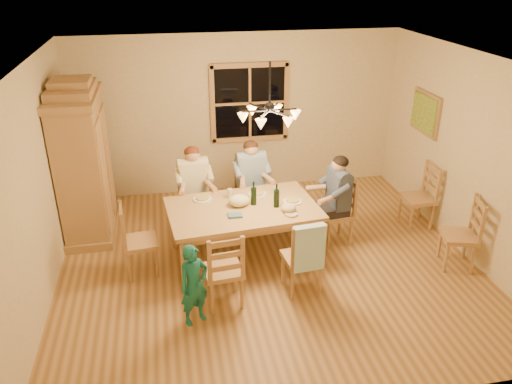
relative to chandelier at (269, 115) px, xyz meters
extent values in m
plane|color=olive|center=(0.00, 0.00, -2.08)|extent=(5.50, 5.50, 0.00)
cube|color=white|center=(0.00, 0.00, 0.62)|extent=(5.50, 5.00, 0.02)
cube|color=#CABB8F|center=(0.00, 2.50, -0.73)|extent=(5.50, 0.02, 2.70)
cube|color=#CABB8F|center=(-2.75, 0.00, -0.73)|extent=(0.02, 5.00, 2.70)
cube|color=#CABB8F|center=(2.75, 0.00, -0.73)|extent=(0.02, 5.00, 2.70)
cube|color=black|center=(0.20, 2.48, -0.53)|extent=(1.20, 0.03, 1.20)
cube|color=#A17447|center=(0.20, 2.46, -0.53)|extent=(1.30, 0.06, 1.30)
cube|color=olive|center=(2.72, 1.20, -0.48)|extent=(0.04, 0.78, 0.64)
cube|color=#1E6B2D|center=(2.69, 1.20, -0.48)|extent=(0.02, 0.68, 0.54)
cylinder|color=black|center=(0.00, 0.00, 0.36)|extent=(0.02, 0.02, 0.53)
sphere|color=black|center=(0.00, 0.00, 0.09)|extent=(0.12, 0.12, 0.12)
cylinder|color=black|center=(0.16, 0.00, 0.05)|extent=(0.34, 0.02, 0.02)
cone|color=#FFB259|center=(0.32, 0.00, -0.03)|extent=(0.13, 0.13, 0.12)
cylinder|color=black|center=(0.08, 0.14, 0.05)|extent=(0.19, 0.31, 0.02)
cone|color=#FFB259|center=(0.16, 0.28, -0.03)|extent=(0.13, 0.13, 0.12)
cylinder|color=black|center=(-0.08, 0.14, 0.05)|extent=(0.19, 0.31, 0.02)
cone|color=#FFB259|center=(-0.16, 0.28, -0.03)|extent=(0.13, 0.13, 0.12)
cylinder|color=black|center=(-0.16, 0.00, 0.05)|extent=(0.34, 0.02, 0.02)
cone|color=#FFB259|center=(-0.32, 0.00, -0.03)|extent=(0.13, 0.13, 0.12)
cylinder|color=black|center=(-0.08, -0.14, 0.05)|extent=(0.19, 0.31, 0.02)
cone|color=#FFB259|center=(-0.16, -0.28, -0.03)|extent=(0.13, 0.13, 0.12)
cylinder|color=black|center=(0.08, -0.14, 0.05)|extent=(0.19, 0.31, 0.02)
cone|color=#FFB259|center=(0.16, -0.28, -0.03)|extent=(0.13, 0.13, 0.12)
cube|color=olive|center=(-2.43, 1.39, -1.08)|extent=(0.60, 1.30, 2.00)
cube|color=olive|center=(-2.43, 1.39, -0.03)|extent=(0.66, 1.40, 0.10)
cube|color=olive|center=(-2.43, 1.39, 0.07)|extent=(0.58, 1.00, 0.12)
cube|color=olive|center=(-2.43, 1.39, 0.17)|extent=(0.52, 0.55, 0.10)
cube|color=#A17447|center=(-2.12, 1.06, -1.08)|extent=(0.03, 0.55, 1.60)
cube|color=#A17447|center=(-2.12, 1.72, -1.08)|extent=(0.03, 0.55, 1.60)
cube|color=olive|center=(-2.43, 1.39, -2.02)|extent=(0.66, 1.40, 0.12)
cube|color=#B57E50|center=(-0.30, 0.22, -1.35)|extent=(2.08, 1.39, 0.06)
cube|color=#A17447|center=(-0.30, 0.22, -1.43)|extent=(1.92, 1.23, 0.10)
cylinder|color=#A17447|center=(-1.13, -0.37, -1.73)|extent=(0.09, 0.09, 0.70)
cylinder|color=#A17447|center=(0.63, -0.19, -1.73)|extent=(0.09, 0.09, 0.70)
cylinder|color=#A17447|center=(-1.23, 0.64, -1.73)|extent=(0.09, 0.09, 0.70)
cylinder|color=#A17447|center=(0.53, 0.81, -1.73)|extent=(0.09, 0.09, 0.70)
cube|color=#A17447|center=(-0.88, 1.10, -1.63)|extent=(0.48, 0.46, 0.06)
cube|color=#A17447|center=(-0.88, 1.10, -1.36)|extent=(0.38, 0.09, 0.54)
cube|color=#A17447|center=(-0.01, 1.19, -1.63)|extent=(0.48, 0.46, 0.06)
cube|color=#A17447|center=(-0.01, 1.19, -1.36)|extent=(0.38, 0.09, 0.54)
cube|color=#A17447|center=(-0.70, -0.75, -1.63)|extent=(0.48, 0.46, 0.06)
cube|color=#A17447|center=(-0.70, -0.75, -1.36)|extent=(0.38, 0.09, 0.54)
cube|color=#A17447|center=(0.28, -0.66, -1.63)|extent=(0.48, 0.46, 0.06)
cube|color=#A17447|center=(0.28, -0.66, -1.36)|extent=(0.38, 0.09, 0.54)
cube|color=#A17447|center=(-1.66, 0.09, -1.63)|extent=(0.46, 0.48, 0.06)
cube|color=#A17447|center=(-1.66, 0.09, -1.36)|extent=(0.09, 0.38, 0.54)
cube|color=#A17447|center=(1.06, 0.36, -1.63)|extent=(0.46, 0.48, 0.06)
cube|color=#A17447|center=(1.06, 0.36, -1.36)|extent=(0.09, 0.38, 0.54)
cube|color=beige|center=(-0.88, 1.10, -1.24)|extent=(0.42, 0.26, 0.52)
cube|color=#262328|center=(-0.88, 1.10, -1.55)|extent=(0.42, 0.46, 0.14)
sphere|color=tan|center=(-0.88, 1.10, -0.86)|extent=(0.21, 0.21, 0.21)
ellipsoid|color=#592614|center=(-0.88, 1.10, -0.83)|extent=(0.22, 0.22, 0.17)
cube|color=#345B8F|center=(-0.01, 1.19, -1.24)|extent=(0.42, 0.26, 0.52)
cube|color=#262328|center=(-0.01, 1.19, -1.55)|extent=(0.42, 0.46, 0.14)
sphere|color=tan|center=(-0.01, 1.19, -0.86)|extent=(0.21, 0.21, 0.21)
ellipsoid|color=#381E11|center=(-0.01, 1.19, -0.83)|extent=(0.22, 0.22, 0.17)
cube|color=#3E4A64|center=(1.06, 0.36, -1.24)|extent=(0.26, 0.42, 0.52)
cube|color=#262328|center=(1.06, 0.36, -1.55)|extent=(0.46, 0.42, 0.14)
sphere|color=tan|center=(1.06, 0.36, -0.86)|extent=(0.21, 0.21, 0.21)
ellipsoid|color=black|center=(1.06, 0.36, -0.83)|extent=(0.22, 0.22, 0.17)
cube|color=#AFDFED|center=(0.30, -0.84, -1.38)|extent=(0.39, 0.14, 0.58)
cylinder|color=black|center=(-0.14, 0.27, -1.15)|extent=(0.08, 0.08, 0.33)
cylinder|color=black|center=(0.14, 0.15, -1.15)|extent=(0.08, 0.08, 0.33)
cylinder|color=white|center=(-0.81, 0.55, -1.31)|extent=(0.26, 0.26, 0.02)
cylinder|color=white|center=(-0.04, 0.56, -1.31)|extent=(0.26, 0.26, 0.02)
cylinder|color=white|center=(0.39, 0.25, -1.31)|extent=(0.26, 0.26, 0.02)
cylinder|color=silver|center=(-0.43, 0.52, -1.25)|extent=(0.06, 0.06, 0.14)
cylinder|color=silver|center=(0.22, 0.48, -1.25)|extent=(0.06, 0.06, 0.14)
ellipsoid|color=#C9B086|center=(0.27, -0.01, -1.26)|extent=(0.20, 0.20, 0.11)
cube|color=slate|center=(-0.44, -0.01, -1.30)|extent=(0.19, 0.16, 0.03)
ellipsoid|color=beige|center=(-0.34, 0.27, -1.24)|extent=(0.28, 0.22, 0.15)
imported|color=#186D69|center=(-1.06, -1.03, -1.59)|extent=(0.43, 0.38, 0.98)
cube|color=#A17447|center=(2.45, -0.54, -1.63)|extent=(0.52, 0.54, 0.06)
cube|color=#A17447|center=(2.45, -0.54, -1.36)|extent=(0.15, 0.38, 0.54)
cube|color=#A17447|center=(2.45, 0.60, -1.63)|extent=(0.43, 0.45, 0.06)
cube|color=#A17447|center=(2.45, 0.60, -1.36)|extent=(0.06, 0.38, 0.54)
camera|label=1|loc=(-1.23, -5.61, 1.70)|focal=35.00mm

